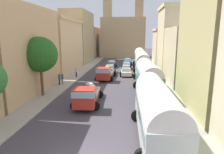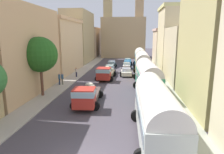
{
  "view_description": "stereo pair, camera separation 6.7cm",
  "coord_description": "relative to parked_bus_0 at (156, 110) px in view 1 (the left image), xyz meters",
  "views": [
    {
      "loc": [
        2.72,
        -10.48,
        7.37
      ],
      "look_at": [
        0.0,
        18.6,
        1.31
      ],
      "focal_mm": 32.73,
      "sensor_mm": 36.0,
      "label": 1
    },
    {
      "loc": [
        2.79,
        -10.47,
        7.37
      ],
      "look_at": [
        0.0,
        18.6,
        1.31
      ],
      "focal_mm": 32.73,
      "sensor_mm": 36.0,
      "label": 2
    }
  ],
  "objects": [
    {
      "name": "building_right_4",
      "position": [
        6.34,
        39.25,
        2.22
      ],
      "size": [
        5.25,
        9.34,
        8.87
      ],
      "color": "beige",
      "rests_on": "ground"
    },
    {
      "name": "car_1",
      "position": [
        -6.28,
        32.22,
        -1.48
      ],
      "size": [
        2.37,
        4.04,
        1.52
      ],
      "color": "#202C2A",
      "rests_on": "ground"
    },
    {
      "name": "distant_church",
      "position": [
        -4.55,
        54.41,
        4.85
      ],
      "size": [
        13.99,
        7.86,
        20.6
      ],
      "color": "tan",
      "rests_on": "ground"
    },
    {
      "name": "roadside_tree_1",
      "position": [
        -12.45,
        9.31,
        2.84
      ],
      "size": [
        4.13,
        4.13,
        7.17
      ],
      "color": "brown",
      "rests_on": "ground"
    },
    {
      "name": "building_left_1",
      "position": [
        -15.89,
        10.29,
        3.17
      ],
      "size": [
        5.68,
        14.43,
        10.82
      ],
      "color": "tan",
      "rests_on": "ground"
    },
    {
      "name": "parked_bus_0",
      "position": [
        0.0,
        0.0,
        0.0
      ],
      "size": [
        3.46,
        9.89,
        4.06
      ],
      "color": "silver",
      "rests_on": "ground"
    },
    {
      "name": "car_0",
      "position": [
        -6.0,
        25.43,
        -1.44
      ],
      "size": [
        2.47,
        3.79,
        1.59
      ],
      "color": "gray",
      "rests_on": "ground"
    },
    {
      "name": "parked_bus_2",
      "position": [
        0.25,
        22.93,
        0.14
      ],
      "size": [
        3.4,
        9.36,
        4.3
      ],
      "color": "yellow",
      "rests_on": "ground"
    },
    {
      "name": "sidewalk_right",
      "position": [
        2.7,
        23.78,
        -2.17
      ],
      "size": [
        2.5,
        70.0,
        0.14
      ],
      "primitive_type": "cube",
      "color": "#9CA08F",
      "rests_on": "ground"
    },
    {
      "name": "pedestrian_0",
      "position": [
        -11.27,
        20.52,
        -1.21
      ],
      "size": [
        0.46,
        0.46,
        1.78
      ],
      "color": "#2A2B46",
      "rests_on": "ground"
    },
    {
      "name": "cargo_truck_1",
      "position": [
        -6.03,
        19.18,
        -1.05
      ],
      "size": [
        3.17,
        7.28,
        2.27
      ],
      "color": "red",
      "rests_on": "ground"
    },
    {
      "name": "building_right_2",
      "position": [
        6.93,
        18.75,
        2.0
      ],
      "size": [
        5.96,
        10.42,
        8.48
      ],
      "color": "beige",
      "rests_on": "ground"
    },
    {
      "name": "cargo_truck_0",
      "position": [
        -6.35,
        6.47,
        -1.05
      ],
      "size": [
        3.2,
        6.93,
        2.3
      ],
      "color": "#B62C21",
      "rests_on": "ground"
    },
    {
      "name": "building_right_3",
      "position": [
        6.48,
        29.04,
        4.25
      ],
      "size": [
        5.56,
        9.3,
        12.93
      ],
      "color": "beige",
      "rests_on": "ground"
    },
    {
      "name": "sidewalk_left",
      "position": [
        -11.8,
        23.78,
        -2.17
      ],
      "size": [
        2.5,
        70.0,
        0.14
      ],
      "primitive_type": "cube",
      "color": "#ADA599",
      "rests_on": "ground"
    },
    {
      "name": "pedestrian_2",
      "position": [
        -11.87,
        14.88,
        -1.15
      ],
      "size": [
        0.49,
        0.49,
        1.89
      ],
      "color": "#6C6B5A",
      "rests_on": "ground"
    },
    {
      "name": "pedestrian_3",
      "position": [
        -11.38,
        20.73,
        -1.23
      ],
      "size": [
        0.39,
        0.39,
        1.75
      ],
      "color": "#735F58",
      "rests_on": "ground"
    },
    {
      "name": "ground_plane",
      "position": [
        -4.55,
        23.78,
        -2.24
      ],
      "size": [
        154.0,
        154.0,
        0.0
      ],
      "primitive_type": "plane",
      "color": "#464048"
    },
    {
      "name": "car_2",
      "position": [
        -2.67,
        22.87,
        -1.51
      ],
      "size": [
        2.54,
        3.86,
        1.45
      ],
      "color": "silver",
      "rests_on": "ground"
    },
    {
      "name": "pedestrian_1",
      "position": [
        -12.27,
        14.75,
        -1.15
      ],
      "size": [
        0.41,
        0.41,
        1.89
      ],
      "color": "#182645",
      "rests_on": "ground"
    },
    {
      "name": "building_left_2",
      "position": [
        -15.15,
        25.79,
        3.04
      ],
      "size": [
        4.63,
        14.74,
        10.5
      ],
      "color": "#DBB689",
      "rests_on": "ground"
    },
    {
      "name": "building_right_1",
      "position": [
        6.75,
        7.12,
        4.31
      ],
      "size": [
        5.6,
        11.18,
        13.11
      ],
      "color": "tan",
      "rests_on": "ground"
    },
    {
      "name": "car_4",
      "position": [
        -2.69,
        37.38,
        -1.45
      ],
      "size": [
        2.23,
        4.38,
        1.56
      ],
      "color": "#3887C0",
      "rests_on": "ground"
    },
    {
      "name": "car_3",
      "position": [
        -2.8,
        30.82,
        -1.52
      ],
      "size": [
        2.2,
        3.7,
        1.41
      ],
      "color": "white",
      "rests_on": "ground"
    },
    {
      "name": "building_left_3",
      "position": [
        -15.99,
        41.04,
        4.45
      ],
      "size": [
        5.89,
        13.94,
        13.38
      ],
      "color": "tan",
      "rests_on": "ground"
    },
    {
      "name": "parked_bus_3",
      "position": [
        0.26,
        33.97,
        0.12
      ],
      "size": [
        3.28,
        9.08,
        4.24
      ],
      "color": "teal",
      "rests_on": "ground"
    },
    {
      "name": "parked_bus_1",
      "position": [
        0.26,
        11.2,
        0.07
      ],
      "size": [
        3.52,
        9.39,
        4.17
      ],
      "color": "#32906B",
      "rests_on": "ground"
    },
    {
      "name": "building_left_4",
      "position": [
        -15.92,
        54.81,
        2.6
      ],
      "size": [
        6.31,
        12.59,
        9.65
      ],
      "color": "tan",
      "rests_on": "ground"
    }
  ]
}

